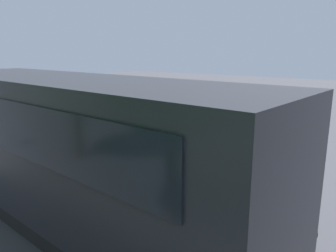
# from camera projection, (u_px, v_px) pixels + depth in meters

# --- Properties ---
(ground_plane) EXTENTS (80.00, 80.00, 0.00)m
(ground_plane) POSITION_uv_depth(u_px,v_px,m) (176.00, 154.00, 12.38)
(ground_plane) COLOR #424247
(tour_bus) EXTENTS (9.71, 2.89, 3.25)m
(tour_bus) POSITION_uv_depth(u_px,v_px,m) (72.00, 151.00, 7.14)
(tour_bus) COLOR #26262B
(tour_bus) RESTS_ON ground_plane
(spectator_far_left) EXTENTS (0.57, 0.32, 1.68)m
(spectator_far_left) POSITION_uv_depth(u_px,v_px,m) (208.00, 166.00, 8.11)
(spectator_far_left) COLOR #473823
(spectator_far_left) RESTS_ON ground_plane
(spectator_left) EXTENTS (0.58, 0.37, 1.69)m
(spectator_left) POSITION_uv_depth(u_px,v_px,m) (181.00, 159.00, 8.67)
(spectator_left) COLOR black
(spectator_left) RESTS_ON ground_plane
(spectator_centre) EXTENTS (0.58, 0.35, 1.80)m
(spectator_centre) POSITION_uv_depth(u_px,v_px,m) (143.00, 147.00, 9.45)
(spectator_centre) COLOR black
(spectator_centre) RESTS_ON ground_plane
(spectator_right) EXTENTS (0.57, 0.33, 1.78)m
(spectator_right) POSITION_uv_depth(u_px,v_px,m) (109.00, 144.00, 9.77)
(spectator_right) COLOR #473823
(spectator_right) RESTS_ON ground_plane
(spectator_far_right) EXTENTS (0.58, 0.35, 1.78)m
(spectator_far_right) POSITION_uv_depth(u_px,v_px,m) (94.00, 137.00, 10.68)
(spectator_far_right) COLOR black
(spectator_far_right) RESTS_ON ground_plane
(parked_motorcycle_silver) EXTENTS (2.05, 0.58, 0.99)m
(parked_motorcycle_silver) POSITION_uv_depth(u_px,v_px,m) (266.00, 214.00, 6.77)
(parked_motorcycle_silver) COLOR black
(parked_motorcycle_silver) RESTS_ON ground_plane
(stunt_motorcycle) EXTENTS (1.91, 1.03, 1.23)m
(stunt_motorcycle) POSITION_uv_depth(u_px,v_px,m) (156.00, 116.00, 16.38)
(stunt_motorcycle) COLOR black
(stunt_motorcycle) RESTS_ON ground_plane
(traffic_cone) EXTENTS (0.34, 0.34, 0.63)m
(traffic_cone) POSITION_uv_depth(u_px,v_px,m) (189.00, 130.00, 14.87)
(traffic_cone) COLOR orange
(traffic_cone) RESTS_ON ground_plane
(bay_line_a) EXTENTS (0.26, 4.96, 0.01)m
(bay_line_a) POSITION_uv_depth(u_px,v_px,m) (298.00, 182.00, 9.70)
(bay_line_a) COLOR white
(bay_line_a) RESTS_ON ground_plane
(bay_line_b) EXTENTS (0.23, 4.15, 0.01)m
(bay_line_b) POSITION_uv_depth(u_px,v_px,m) (220.00, 163.00, 11.27)
(bay_line_b) COLOR white
(bay_line_b) RESTS_ON ground_plane
(bay_line_c) EXTENTS (0.23, 4.00, 0.01)m
(bay_line_c) POSITION_uv_depth(u_px,v_px,m) (162.00, 150.00, 12.85)
(bay_line_c) COLOR white
(bay_line_c) RESTS_ON ground_plane
(bay_line_d) EXTENTS (0.24, 4.52, 0.01)m
(bay_line_d) POSITION_uv_depth(u_px,v_px,m) (116.00, 139.00, 14.42)
(bay_line_d) COLOR white
(bay_line_d) RESTS_ON ground_plane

